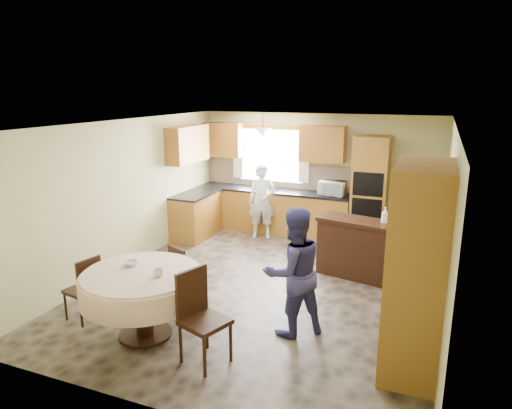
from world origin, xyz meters
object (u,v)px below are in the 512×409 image
Objects in this scene: person_sink at (262,201)px; oven_tower at (370,191)px; chair_back at (183,272)px; person_dining at (293,272)px; cupboard at (418,269)px; dining_table at (142,286)px; chair_left at (86,286)px; sideboard at (357,250)px; chair_right at (200,312)px.

oven_tower is at bearing -4.74° from person_sink.
chair_back is (-2.00, -3.68, -0.57)m from oven_tower.
cupboard is at bearing 129.76° from person_dining.
chair_left is (-0.93, 0.04, -0.17)m from dining_table.
chair_left is at bearing -28.53° from person_dining.
chair_back is 3.27m from person_sink.
sideboard is 1.43× the size of chair_left.
dining_table is at bearing -105.58° from person_sink.
sideboard reaches higher than dining_table.
chair_right is 1.25m from person_dining.
dining_table is 0.91× the size of person_dining.
oven_tower reaches higher than chair_left.
chair_left is 0.58× the size of person_sink.
cupboard reaches higher than oven_tower.
sideboard is at bearing 113.84° from cupboard.
sideboard is 4.12m from chair_left.
chair_back is 0.83× the size of chair_right.
person_sink is (-0.05, 4.17, 0.10)m from dining_table.
dining_table is 0.94m from chair_left.
cupboard is 1.46m from person_dining.
chair_right is at bearing -160.28° from cupboard.
person_sink is (0.87, 4.12, 0.27)m from chair_left.
person_dining is (-0.43, -2.09, 0.36)m from sideboard.
cupboard is (0.99, -2.25, 0.68)m from sideboard.
oven_tower reaches higher than chair_back.
oven_tower is at bearing 105.10° from sideboard.
person_sink is at bearing -107.05° from person_dining.
chair_left is at bearing 65.75° from chair_back.
sideboard reaches higher than chair_back.
sideboard is at bearing 53.58° from dining_table.
oven_tower is 1.85m from sideboard.
chair_back is at bearing 57.70° from chair_right.
chair_left is 1.83m from chair_right.
cupboard is 1.52× the size of dining_table.
person_dining is at bearing 24.36° from dining_table.
oven_tower is 2.40× the size of chair_left.
oven_tower is at bearing -95.42° from chair_back.
chair_back is (-2.08, -1.93, 0.04)m from sideboard.
sideboard is at bearing -114.01° from chair_back.
chair_left is at bearing 177.28° from dining_table.
chair_right is (-1.13, -4.79, -0.48)m from oven_tower.
chair_left is at bearing -122.95° from oven_tower.
dining_table is at bearing -113.75° from oven_tower.
chair_right is (0.89, -0.19, -0.08)m from dining_table.
chair_left is (-2.95, -4.55, -0.57)m from oven_tower.
dining_table is 0.98× the size of person_sink.
person_dining is (0.78, 0.95, 0.23)m from chair_right.
person_dining is (1.65, -0.16, 0.32)m from chair_back.
oven_tower is 0.94× the size of cupboard.
person_sink is at bearing 131.37° from cupboard.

